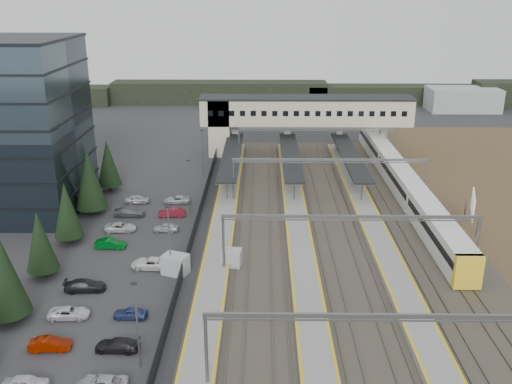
{
  "coord_description": "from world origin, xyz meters",
  "views": [
    {
      "loc": [
        2.35,
        -65.51,
        30.22
      ],
      "look_at": [
        1.4,
        8.32,
        4.0
      ],
      "focal_mm": 40.0,
      "sensor_mm": 36.0,
      "label": 1
    }
  ],
  "objects_px": {
    "relay_cabin_far": "(231,258)",
    "billboard": "(473,205)",
    "relay_cabin_near": "(175,264)",
    "footbridge": "(291,114)",
    "train": "(401,180)"
  },
  "relations": [
    {
      "from": "relay_cabin_near",
      "to": "footbridge",
      "type": "relative_size",
      "value": 0.08
    },
    {
      "from": "footbridge",
      "to": "billboard",
      "type": "xyz_separation_m",
      "value": [
        22.46,
        -36.76,
        -4.6
      ]
    },
    {
      "from": "relay_cabin_far",
      "to": "footbridge",
      "type": "height_order",
      "value": "footbridge"
    },
    {
      "from": "relay_cabin_near",
      "to": "billboard",
      "type": "relative_size",
      "value": 0.58
    },
    {
      "from": "train",
      "to": "billboard",
      "type": "relative_size",
      "value": 11.17
    },
    {
      "from": "relay_cabin_near",
      "to": "relay_cabin_far",
      "type": "distance_m",
      "value": 6.45
    },
    {
      "from": "relay_cabin_near",
      "to": "train",
      "type": "height_order",
      "value": "train"
    },
    {
      "from": "relay_cabin_far",
      "to": "billboard",
      "type": "xyz_separation_m",
      "value": [
        31.41,
        11.51,
        2.29
      ]
    },
    {
      "from": "relay_cabin_near",
      "to": "train",
      "type": "relative_size",
      "value": 0.05
    },
    {
      "from": "relay_cabin_far",
      "to": "footbridge",
      "type": "xyz_separation_m",
      "value": [
        8.95,
        48.28,
        6.89
      ]
    },
    {
      "from": "train",
      "to": "billboard",
      "type": "bearing_deg",
      "value": -66.54
    },
    {
      "from": "relay_cabin_far",
      "to": "billboard",
      "type": "height_order",
      "value": "billboard"
    },
    {
      "from": "footbridge",
      "to": "billboard",
      "type": "distance_m",
      "value": 43.32
    },
    {
      "from": "relay_cabin_far",
      "to": "train",
      "type": "height_order",
      "value": "train"
    },
    {
      "from": "footbridge",
      "to": "train",
      "type": "relative_size",
      "value": 0.64
    }
  ]
}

